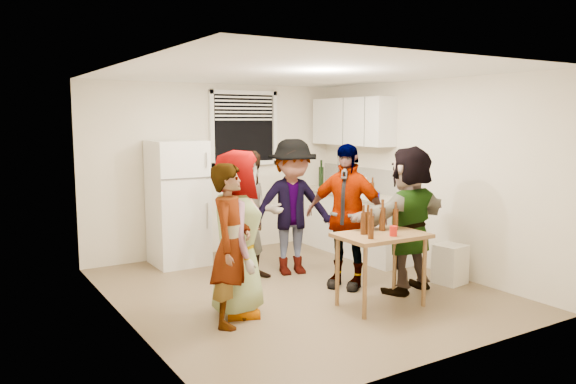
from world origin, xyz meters
TOP-DOWN VIEW (x-y plane):
  - room at (0.00, 0.00)m, footprint 4.00×4.50m
  - window at (0.45, 2.21)m, footprint 1.12×0.10m
  - refrigerator at (-0.75, 1.88)m, footprint 0.70×0.70m
  - counter_lower at (1.70, 1.15)m, footprint 0.60×2.20m
  - countertop at (1.70, 1.15)m, footprint 0.64×2.22m
  - backsplash at (1.99, 1.15)m, footprint 0.03×2.20m
  - upper_cabinets at (1.83, 1.35)m, footprint 0.34×1.60m
  - kettle at (1.65, 1.35)m, footprint 0.22×0.18m
  - paper_towel at (1.68, 0.89)m, footprint 0.12×0.12m
  - wine_bottle at (1.75, 2.03)m, footprint 0.08×0.08m
  - beer_bottle_counter at (1.60, 0.58)m, footprint 0.06×0.06m
  - blue_cup at (1.47, 0.34)m, footprint 0.09×0.09m
  - picture_frame at (1.92, 1.78)m, footprint 0.02×0.20m
  - trash_bin at (1.72, -0.75)m, footprint 0.37×0.37m
  - serving_table at (0.44, -0.94)m, footprint 0.96×0.66m
  - beer_bottle_table at (0.55, -0.82)m, footprint 0.07×0.07m
  - red_cup at (0.46, -1.10)m, footprint 0.08×0.08m
  - guest_grey at (-0.97, -0.37)m, footprint 1.88×1.41m
  - guest_stripe at (-1.15, -0.59)m, footprint 1.52×1.52m
  - guest_back_left at (-0.23, 0.68)m, footprint 1.15×1.74m
  - guest_back_right at (0.32, 0.64)m, footprint 1.47×1.94m
  - guest_black at (0.55, -0.19)m, footprint 1.98×1.75m
  - guest_orange at (1.07, -0.70)m, footprint 1.81×1.92m

SIDE VIEW (x-z plane):
  - room at x=0.00m, z-range -1.25..1.25m
  - serving_table at x=0.44m, z-range -0.39..0.39m
  - guest_grey at x=-0.97m, z-range -0.27..0.27m
  - guest_stripe at x=-1.15m, z-range -0.19..0.19m
  - guest_back_left at x=-0.23m, z-range -0.30..0.30m
  - guest_back_right at x=0.32m, z-range -0.32..0.32m
  - guest_black at x=0.55m, z-range -0.21..0.21m
  - guest_orange at x=1.07m, z-range -0.25..0.25m
  - trash_bin at x=1.72m, z-range 0.01..0.49m
  - counter_lower at x=1.70m, z-range 0.00..0.86m
  - beer_bottle_table at x=0.55m, z-range 0.66..0.92m
  - red_cup at x=0.46m, z-range 0.74..0.84m
  - refrigerator at x=-0.75m, z-range 0.00..1.70m
  - countertop at x=1.70m, z-range 0.86..0.90m
  - kettle at x=1.65m, z-range 0.81..0.99m
  - paper_towel at x=1.68m, z-range 0.77..1.03m
  - wine_bottle at x=1.75m, z-range 0.74..1.06m
  - beer_bottle_counter at x=1.60m, z-range 0.79..1.01m
  - blue_cup at x=1.47m, z-range 0.84..0.96m
  - picture_frame at x=1.92m, z-range 0.90..1.07m
  - backsplash at x=1.99m, z-range 0.90..1.26m
  - window at x=0.45m, z-range 1.32..2.38m
  - upper_cabinets at x=1.83m, z-range 1.60..2.30m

